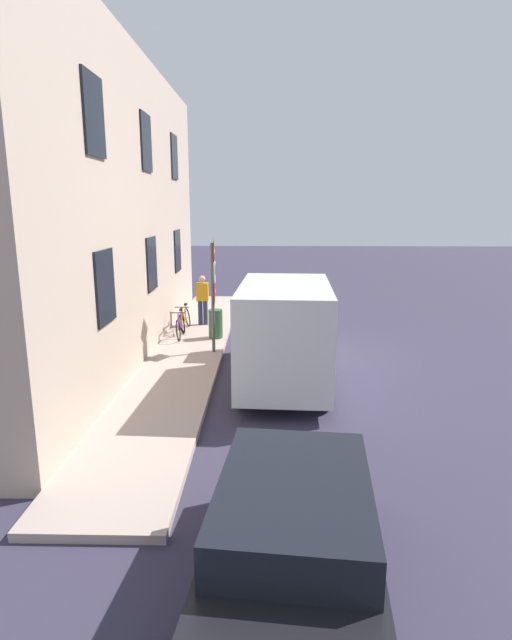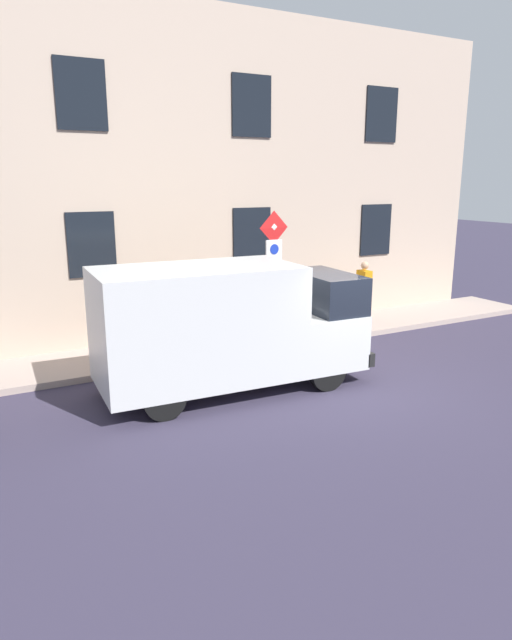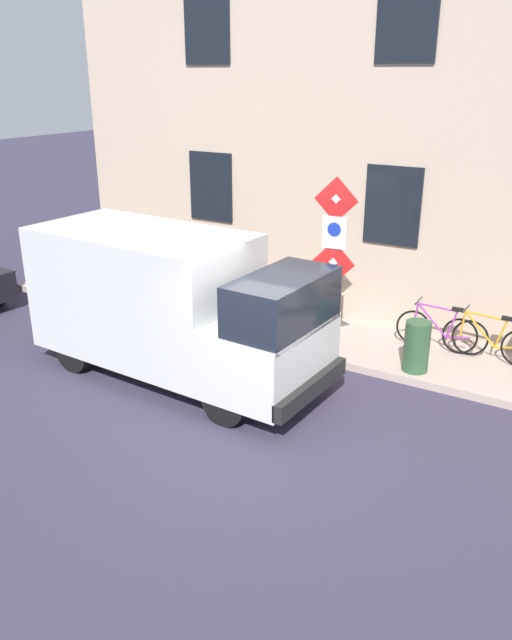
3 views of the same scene
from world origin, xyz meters
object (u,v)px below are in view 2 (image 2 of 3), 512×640
object	(u,v)px
pedestrian	(364,289)
litter_bin	(322,318)
delivery_van	(227,324)
bicycle_orange	(328,308)
sign_post_stacked	(273,263)
bicycle_purple	(302,312)

from	to	relation	value
pedestrian	litter_bin	bearing A→B (deg)	-160.54
delivery_van	litter_bin	bearing A→B (deg)	31.88
bicycle_orange	pedestrian	distance (m)	1.14
sign_post_stacked	pedestrian	xyz separation A→B (m)	(0.77, -3.38, -1.08)
bicycle_orange	pedestrian	xyz separation A→B (m)	(-0.50, -0.85, 0.56)
delivery_van	pedestrian	world-z (taller)	delivery_van
bicycle_purple	bicycle_orange	bearing A→B (deg)	177.84
bicycle_purple	pedestrian	bearing A→B (deg)	161.48
delivery_van	bicycle_orange	world-z (taller)	delivery_van
bicycle_purple	litter_bin	bearing A→B (deg)	82.46
bicycle_orange	litter_bin	xyz separation A→B (m)	(-1.13, 0.97, 0.08)
delivery_van	litter_bin	world-z (taller)	delivery_van
litter_bin	delivery_van	bearing A→B (deg)	119.09
sign_post_stacked	bicycle_purple	world-z (taller)	sign_post_stacked
delivery_van	litter_bin	size ratio (longest dim) A/B	6.02
bicycle_orange	bicycle_purple	bearing A→B (deg)	0.82
sign_post_stacked	bicycle_orange	xyz separation A→B (m)	(1.28, -2.53, -1.64)
bicycle_purple	delivery_van	bearing A→B (deg)	37.85
delivery_van	bicycle_purple	bearing A→B (deg)	42.82
pedestrian	delivery_van	bearing A→B (deg)	-153.62
pedestrian	litter_bin	world-z (taller)	pedestrian
sign_post_stacked	bicycle_purple	xyz separation A→B (m)	(1.28, -1.66, -1.64)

